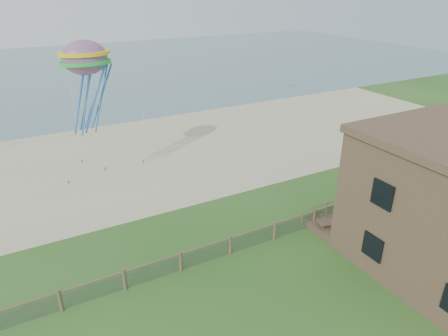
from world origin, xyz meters
The scene contains 7 objects.
ground centered at (0.00, 0.00, 0.00)m, with size 160.00×160.00×0.00m, color #25521C.
sand_beach centered at (0.00, 22.00, 0.00)m, with size 72.00×20.00×0.02m, color tan.
ocean centered at (0.00, 66.00, 0.00)m, with size 160.00×68.00×0.02m, color slate.
chainlink_fence centered at (0.00, 6.00, 0.55)m, with size 36.20×0.20×1.25m, color brown, non-canonical shape.
motel_deck centered at (13.00, 5.00, 0.25)m, with size 15.00×2.00×0.50m, color brown.
picnic_table centered at (6.69, 5.00, 0.42)m, with size 2.01×1.52×0.85m, color brown, non-canonical shape.
octopus_kite centered at (-4.56, 16.58, 8.01)m, with size 3.16×2.23×6.52m, color orange, non-canonical shape.
Camera 1 is at (-9.10, -10.02, 13.87)m, focal length 32.00 mm.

